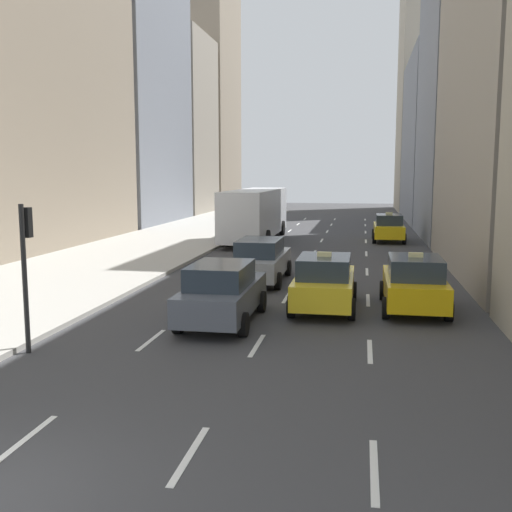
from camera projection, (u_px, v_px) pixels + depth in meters
name	position (u px, v px, depth m)	size (l,w,h in m)	color
sidewalk_left	(153.00, 245.00, 35.27)	(8.00, 66.00, 0.15)	#ADAAA3
lane_markings	(309.00, 260.00, 29.71)	(5.72, 56.00, 0.01)	white
building_row_left	(81.00, 17.00, 40.55)	(6.00, 71.48, 37.00)	gray
building_row_right	(483.00, 7.00, 36.11)	(6.00, 72.75, 35.90)	#A89E89
taxi_lead	(414.00, 283.00, 18.85)	(2.02, 4.40, 1.87)	yellow
taxi_second	(324.00, 282.00, 19.00)	(2.02, 4.40, 1.87)	yellow
taxi_third	(389.00, 228.00, 37.82)	(2.02, 4.40, 1.87)	yellow
sedan_black_near	(261.00, 260.00, 23.77)	(2.02, 4.96, 1.74)	#9EA0A5
sedan_silver_behind	(222.00, 292.00, 17.29)	(2.02, 4.69, 1.76)	#565B66
city_bus	(255.00, 213.00, 38.32)	(2.80, 11.61, 3.25)	silver
traffic_light_pole	(26.00, 254.00, 14.25)	(0.24, 0.42, 3.60)	black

